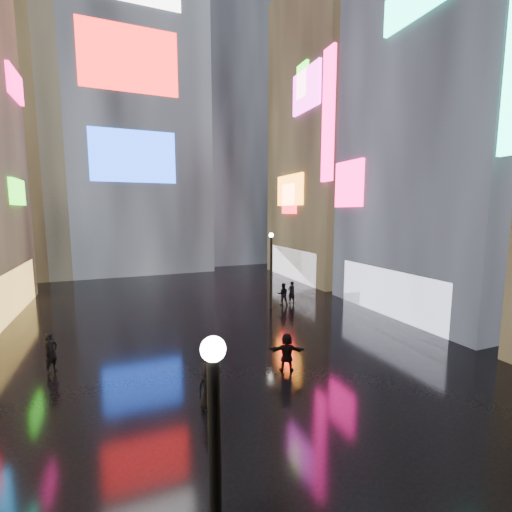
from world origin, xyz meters
TOP-DOWN VIEW (x-y plane):
  - ground at (0.00, 20.00)m, footprint 140.00×140.00m
  - building_right_mid at (15.98, 17.01)m, footprint 10.28×13.70m
  - building_right_far at (15.98, 30.00)m, footprint 10.28×12.00m
  - tower_main at (-3.00, 43.97)m, footprint 16.00×14.20m
  - tower_flank_right at (9.00, 46.00)m, footprint 12.00×12.00m
  - tower_flank_left at (-14.00, 42.00)m, footprint 10.00×10.00m
  - lamp_near at (-3.70, 4.09)m, footprint 0.30×0.30m
  - lamp_far at (4.82, 21.29)m, footprint 0.30×0.30m
  - pedestrian_4 at (-2.10, 11.04)m, footprint 0.87×0.66m
  - pedestrian_5 at (1.58, 12.51)m, footprint 1.57×1.06m
  - pedestrian_6 at (-7.50, 16.00)m, footprint 0.69×0.74m
  - pedestrian_7 at (5.96, 21.75)m, footprint 0.93×0.84m
  - umbrella_2 at (-2.10, 11.04)m, footprint 1.26×1.25m
  - pedestrian_8 at (6.74, 21.90)m, footprint 0.64×0.46m

SIDE VIEW (x-z plane):
  - ground at x=0.00m, z-range 0.00..0.00m
  - pedestrian_7 at x=5.96m, z-range 0.00..1.58m
  - pedestrian_4 at x=-2.10m, z-range 0.00..1.61m
  - pedestrian_8 at x=6.74m, z-range 0.00..1.62m
  - pedestrian_5 at x=1.58m, z-range 0.00..1.63m
  - pedestrian_6 at x=-7.50m, z-range 0.00..1.69m
  - umbrella_2 at x=-2.10m, z-range 1.61..2.47m
  - lamp_near at x=-3.70m, z-range 0.34..5.54m
  - lamp_far at x=4.82m, z-range 0.34..5.54m
  - tower_flank_left at x=-14.00m, z-range 0.00..26.00m
  - building_right_far at x=15.98m, z-range -0.02..27.98m
  - building_right_mid at x=15.98m, z-range -0.01..29.99m
  - tower_flank_right at x=9.00m, z-range 0.00..34.00m
  - tower_main at x=-3.00m, z-range 0.01..42.01m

